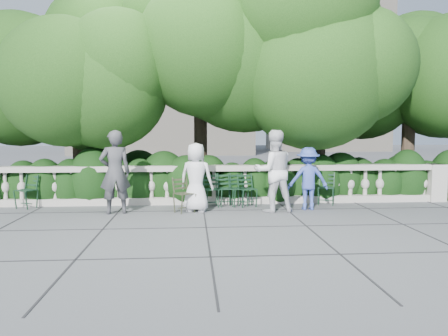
{
  "coord_description": "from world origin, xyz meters",
  "views": [
    {
      "loc": [
        -0.77,
        -9.43,
        1.92
      ],
      "look_at": [
        0.0,
        1.0,
        1.0
      ],
      "focal_mm": 35.0,
      "sensor_mm": 36.0,
      "label": 1
    }
  ],
  "objects": [
    {
      "name": "chair_weathered",
      "position": [
        -0.87,
        0.49,
        0.0
      ],
      "size": [
        0.63,
        0.64,
        0.84
      ],
      "primitive_type": null,
      "rotation": [
        0.0,
        0.0,
        0.58
      ],
      "color": "black",
      "rests_on": "ground"
    },
    {
      "name": "person_businessman",
      "position": [
        -0.67,
        0.74,
        0.81
      ],
      "size": [
        0.91,
        0.74,
        1.62
      ],
      "primitive_type": "imported",
      "rotation": [
        0.0,
        0.0,
        2.81
      ],
      "color": "silver",
      "rests_on": "ground"
    },
    {
      "name": "chair_c",
      "position": [
        0.44,
        1.23,
        0.0
      ],
      "size": [
        0.56,
        0.59,
        0.84
      ],
      "primitive_type": null,
      "rotation": [
        0.0,
        0.0,
        0.3
      ],
      "color": "black",
      "rests_on": "ground"
    },
    {
      "name": "chair_f",
      "position": [
        2.59,
        1.26,
        0.0
      ],
      "size": [
        0.58,
        0.61,
        0.84
      ],
      "primitive_type": null,
      "rotation": [
        0.0,
        0.0,
        -0.37
      ],
      "color": "black",
      "rests_on": "ground"
    },
    {
      "name": "ground",
      "position": [
        0.0,
        0.0,
        0.0
      ],
      "size": [
        90.0,
        90.0,
        0.0
      ],
      "primitive_type": "plane",
      "color": "#4B4D52",
      "rests_on": "ground"
    },
    {
      "name": "person_older_blue",
      "position": [
        2.01,
        0.79,
        0.75
      ],
      "size": [
        1.0,
        0.61,
        1.5
      ],
      "primitive_type": "imported",
      "rotation": [
        0.0,
        0.0,
        3.09
      ],
      "color": "#364BA2",
      "rests_on": "ground"
    },
    {
      "name": "chair_e",
      "position": [
        0.05,
        1.23,
        0.0
      ],
      "size": [
        0.48,
        0.52,
        0.84
      ],
      "primitive_type": null,
      "rotation": [
        0.0,
        0.0,
        0.09
      ],
      "color": "black",
      "rests_on": "ground"
    },
    {
      "name": "chair_a",
      "position": [
        -4.88,
        1.32,
        0.0
      ],
      "size": [
        0.61,
        0.63,
        0.84
      ],
      "primitive_type": null,
      "rotation": [
        0.0,
        0.0,
        -0.47
      ],
      "color": "black",
      "rests_on": "ground"
    },
    {
      "name": "person_woman_grey",
      "position": [
        -2.52,
        0.61,
        0.96
      ],
      "size": [
        0.78,
        0.61,
        1.91
      ],
      "primitive_type": "imported",
      "rotation": [
        0.0,
        0.0,
        3.38
      ],
      "color": "#3B3C40",
      "rests_on": "ground"
    },
    {
      "name": "chair_d",
      "position": [
        0.64,
        1.14,
        0.0
      ],
      "size": [
        0.54,
        0.57,
        0.84
      ],
      "primitive_type": null,
      "rotation": [
        0.0,
        0.0,
        0.23
      ],
      "color": "black",
      "rests_on": "ground"
    },
    {
      "name": "person_casual_man",
      "position": [
        1.14,
        0.59,
        0.96
      ],
      "size": [
        1.0,
        0.82,
        1.91
      ],
      "primitive_type": "imported",
      "rotation": [
        0.0,
        0.0,
        3.25
      ],
      "color": "silver",
      "rests_on": "ground"
    },
    {
      "name": "shrub_hedge",
      "position": [
        0.0,
        3.0,
        0.0
      ],
      "size": [
        15.0,
        2.6,
        1.7
      ],
      "primitive_type": null,
      "color": "black",
      "rests_on": "ground"
    },
    {
      "name": "tree_canopy",
      "position": [
        0.69,
        3.19,
        3.96
      ],
      "size": [
        15.04,
        6.52,
        6.78
      ],
      "color": "#3F3023",
      "rests_on": "ground"
    },
    {
      "name": "chair_b",
      "position": [
        -0.23,
        1.15,
        0.0
      ],
      "size": [
        0.52,
        0.55,
        0.84
      ],
      "primitive_type": null,
      "rotation": [
        0.0,
        0.0,
        0.19
      ],
      "color": "black",
      "rests_on": "ground"
    },
    {
      "name": "balustrade",
      "position": [
        0.0,
        1.8,
        0.49
      ],
      "size": [
        12.0,
        0.44,
        1.0
      ],
      "color": "#9E998E",
      "rests_on": "ground"
    }
  ]
}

